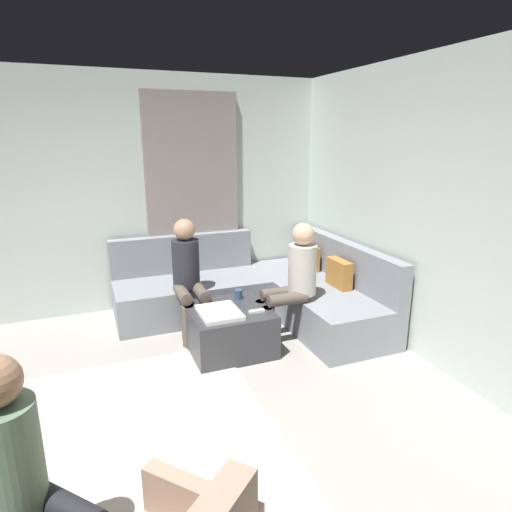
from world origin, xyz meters
TOP-DOWN VIEW (x-y plane):
  - ground_plane at (0.00, 0.00)m, footprint 6.00×6.00m
  - wall_back at (0.00, 2.94)m, footprint 6.00×0.12m
  - wall_left at (-2.94, 0.00)m, footprint 0.12×6.00m
  - curtain_panel at (-2.84, 1.30)m, footprint 0.06×1.10m
  - area_rug at (-0.20, 0.10)m, footprint 2.60×2.20m
  - sectional_couch at (-2.08, 1.88)m, footprint 2.10×2.55m
  - ottoman at (-1.42, 1.26)m, footprint 0.76×0.76m
  - folded_blanket at (-1.32, 1.14)m, footprint 0.44×0.36m
  - coffee_mug at (-1.64, 1.44)m, footprint 0.08×0.08m
  - game_remote at (-1.24, 1.48)m, footprint 0.05×0.15m
  - person_on_couch_back at (-1.39, 1.93)m, footprint 0.30×0.60m
  - person_on_couch_side at (-1.93, 1.00)m, footprint 0.60×0.30m
  - person_on_armchair at (0.53, -0.26)m, footprint 0.56×0.53m

SIDE VIEW (x-z plane):
  - ground_plane at x=0.00m, z-range -0.10..0.00m
  - area_rug at x=-0.20m, z-range 0.00..0.01m
  - ottoman at x=-1.42m, z-range 0.00..0.42m
  - sectional_couch at x=-2.08m, z-range -0.15..0.72m
  - game_remote at x=-1.24m, z-range 0.42..0.44m
  - folded_blanket at x=-1.32m, z-range 0.42..0.46m
  - coffee_mug at x=-1.64m, z-range 0.42..0.52m
  - person_on_armchair at x=0.53m, z-range 0.05..1.23m
  - person_on_couch_back at x=-1.39m, z-range 0.06..1.26m
  - person_on_couch_side at x=-1.93m, z-range 0.06..1.26m
  - curtain_panel at x=-2.84m, z-range 0.00..2.50m
  - wall_back at x=0.00m, z-range 0.00..2.70m
  - wall_left at x=-2.94m, z-range 0.00..2.70m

